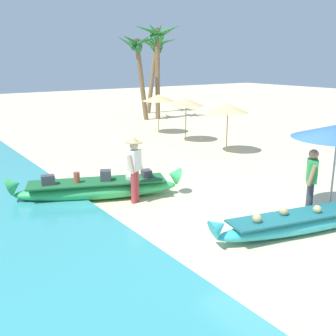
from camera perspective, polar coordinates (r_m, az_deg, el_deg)
ground_plane at (r=9.51m, az=14.41°, el=-7.37°), size 80.00×80.00×0.00m
boat_cyan_foreground at (r=9.14m, az=19.22°, el=-7.10°), size 4.70×1.63×0.68m
boat_green_midground at (r=10.74m, az=-9.95°, el=-2.86°), size 4.40×2.32×0.80m
person_vendor_hatted at (r=10.15m, az=-4.78°, el=0.41°), size 0.57×0.46×1.71m
person_tourist_customer at (r=9.63m, az=19.68°, el=-1.64°), size 0.54×0.50×1.64m
parasol_row_0 at (r=15.82m, az=8.51°, el=8.41°), size 1.60×1.60×1.91m
parasol_row_1 at (r=17.92m, az=2.58°, el=9.34°), size 1.60×1.60×1.91m
parasol_row_2 at (r=19.93m, az=-1.35°, el=9.95°), size 1.60×1.60×1.91m
palm_tree_tall_inland at (r=24.83m, az=-1.45°, el=17.63°), size 2.86×2.88×5.68m
palm_tree_leaning_seaward at (r=24.26m, az=-4.40°, el=16.18°), size 2.83×2.75×5.05m
palm_tree_mid_cluster at (r=27.93m, az=-1.74°, el=16.47°), size 2.85×2.74×5.13m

